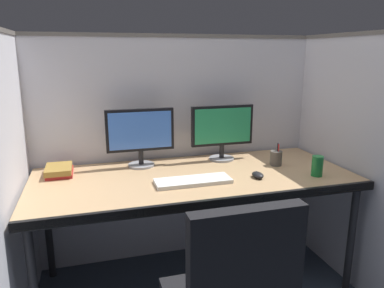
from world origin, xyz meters
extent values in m
cube|color=silver|center=(0.00, 0.74, 0.78)|extent=(2.20, 0.05, 1.55)
cube|color=#605B56|center=(0.00, 0.74, 1.56)|extent=(2.21, 0.06, 0.02)
cube|color=silver|center=(-0.99, 0.20, 0.78)|extent=(0.05, 1.40, 1.55)
cube|color=silver|center=(0.99, 0.20, 0.78)|extent=(0.05, 1.40, 1.55)
cube|color=#605B56|center=(0.99, 0.20, 1.56)|extent=(0.06, 1.41, 0.02)
cube|color=tan|center=(0.00, 0.30, 0.72)|extent=(1.90, 0.80, 0.04)
cube|color=black|center=(0.00, -0.09, 0.72)|extent=(1.90, 0.02, 0.05)
cylinder|color=black|center=(0.89, -0.04, 0.35)|extent=(0.04, 0.04, 0.70)
cylinder|color=black|center=(-0.89, 0.64, 0.35)|extent=(0.04, 0.04, 0.70)
cylinder|color=black|center=(0.89, 0.64, 0.35)|extent=(0.04, 0.04, 0.70)
cube|color=black|center=(-0.12, -0.71, 0.73)|extent=(0.40, 0.06, 0.48)
cylinder|color=gray|center=(-0.28, 0.57, 0.75)|extent=(0.17, 0.17, 0.01)
cylinder|color=black|center=(-0.28, 0.57, 0.80)|extent=(0.03, 0.03, 0.09)
cube|color=black|center=(-0.28, 0.57, 0.98)|extent=(0.43, 0.03, 0.27)
cube|color=#3F72D8|center=(-0.28, 0.55, 0.98)|extent=(0.39, 0.01, 0.23)
cylinder|color=gray|center=(0.27, 0.56, 0.75)|extent=(0.17, 0.17, 0.01)
cylinder|color=black|center=(0.27, 0.56, 0.80)|extent=(0.03, 0.03, 0.09)
cube|color=black|center=(0.27, 0.56, 0.98)|extent=(0.43, 0.03, 0.27)
cube|color=#268C59|center=(0.27, 0.54, 0.98)|extent=(0.39, 0.01, 0.23)
cube|color=silver|center=(-0.04, 0.17, 0.75)|extent=(0.43, 0.15, 0.02)
ellipsoid|color=black|center=(0.34, 0.15, 0.76)|extent=(0.06, 0.10, 0.03)
cylinder|color=#59595B|center=(0.34, 0.17, 0.77)|extent=(0.01, 0.01, 0.01)
cube|color=#B22626|center=(-0.78, 0.53, 0.75)|extent=(0.15, 0.21, 0.02)
cube|color=olive|center=(-0.78, 0.52, 0.78)|extent=(0.15, 0.21, 0.03)
cylinder|color=#197233|center=(0.70, 0.09, 0.80)|extent=(0.07, 0.07, 0.12)
cylinder|color=#4C4742|center=(0.57, 0.34, 0.79)|extent=(0.08, 0.08, 0.09)
cylinder|color=red|center=(0.58, 0.33, 0.82)|extent=(0.01, 0.01, 0.13)
cylinder|color=#263FB2|center=(0.58, 0.34, 0.82)|extent=(0.01, 0.01, 0.14)
cylinder|color=black|center=(0.57, 0.34, 0.82)|extent=(0.01, 0.01, 0.14)
camera|label=1|loc=(-0.58, -1.68, 1.45)|focal=33.95mm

